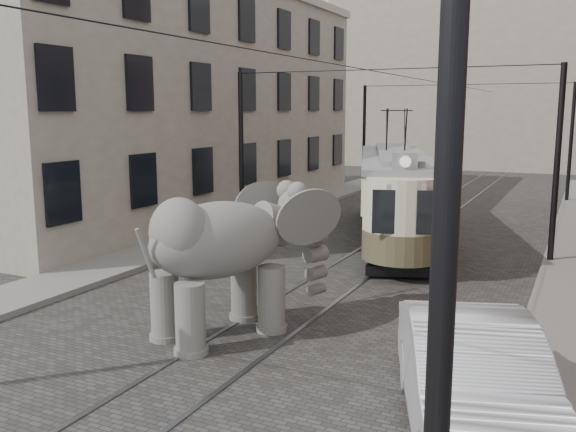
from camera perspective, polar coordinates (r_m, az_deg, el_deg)
The scene contains 10 objects.
ground at distance 15.98m, azimuth 2.53°, elevation -7.20°, with size 120.00×120.00×0.00m, color #3F3D3A.
tram_rails at distance 15.97m, azimuth 2.53°, elevation -7.16°, with size 1.54×80.00×0.02m, color slate, non-canonical shape.
sidewalk_right at distance 14.78m, azimuth 24.72°, elevation -9.23°, with size 2.00×60.00×0.15m, color slate.
sidewalk_left at distance 19.36m, azimuth -15.48°, elevation -4.29°, with size 2.00×60.00×0.15m, color slate.
stucco_building at distance 29.46m, azimuth -9.65°, elevation 10.28°, with size 7.00×24.00×10.00m, color gray.
distant_block at distance 54.44m, azimuth 19.83°, elevation 11.65°, with size 28.00×10.00×14.00m, color gray.
catenary at distance 20.11m, azimuth 7.72°, elevation 4.94°, with size 11.00×30.20×6.00m, color black, non-canonical shape.
tram at distance 22.83m, azimuth 9.77°, elevation 3.77°, with size 2.43×11.76×4.67m, color beige, non-canonical shape.
elephant at distance 12.86m, azimuth -6.41°, elevation -4.22°, with size 2.81×5.11×3.13m, color slate, non-canonical shape.
parked_car at distance 9.48m, azimuth 16.68°, elevation -14.36°, with size 1.81×5.15×1.70m, color #B9B9BE.
Camera 1 is at (6.01, -14.06, 4.65)m, focal length 38.75 mm.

